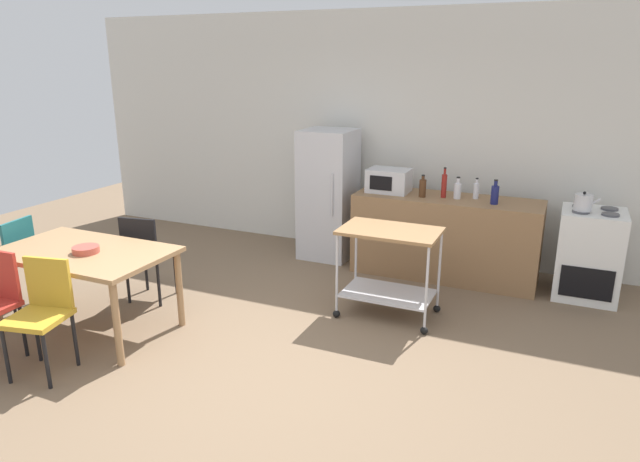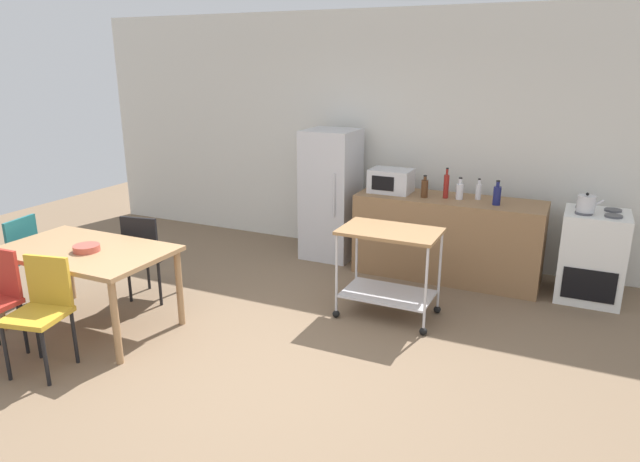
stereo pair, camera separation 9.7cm
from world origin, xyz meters
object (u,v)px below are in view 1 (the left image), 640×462
Objects in this scene: chair_black at (146,252)px; fruit_bowl at (86,250)px; bottle_sesame_oil at (476,190)px; dining_table at (84,259)px; stove_oven at (589,254)px; bottle_sparkling_water at (423,188)px; bottle_soy_sauce at (495,194)px; chair_teal at (12,257)px; bottle_olive_oil at (457,190)px; refrigerator at (328,194)px; chair_mustard at (42,309)px; microwave at (389,180)px; kettle at (583,202)px; kitchen_cart at (389,258)px; bottle_hot_sauce at (444,185)px.

chair_black is 3.99× the size of fruit_bowl.
dining_table is at bearing -137.06° from bottle_sesame_oil.
bottle_sparkling_water is (-1.71, -0.10, 0.55)m from stove_oven.
bottle_soy_sauce is (0.76, -0.01, 0.00)m from bottle_sparkling_water.
bottle_olive_oil is at bearing 115.06° from chair_teal.
chair_teal is (-1.09, -0.64, 0.00)m from chair_black.
refrigerator is (-2.90, 0.08, 0.32)m from stove_oven.
bottle_sesame_oil is at bearing 39.68° from chair_mustard.
bottle_olive_oil is (0.36, 0.08, -0.01)m from bottle_sparkling_water.
dining_table is at bearing -126.43° from microwave.
chair_black is at bearing -144.39° from bottle_olive_oil.
chair_mustard is (0.23, -0.67, -0.15)m from dining_table.
bottle_sesame_oil is at bearing 142.57° from bottle_soy_sauce.
chair_teal is 3.47× the size of bottle_soy_sauce.
chair_black is 1.00× the size of chair_teal.
fruit_bowl reaches higher than dining_table.
chair_mustard is 3.99× the size of fruit_bowl.
bottle_olive_oil is (2.47, 3.27, 0.47)m from chair_mustard.
bottle_sesame_oil is 0.94× the size of kettle.
chair_mustard is 3.51m from refrigerator.
chair_black reaches higher than kitchen_cart.
dining_table is 3.26× the size of microwave.
chair_mustard is 2.71× the size of bottle_hot_sauce.
bottle_sparkling_water is 0.74× the size of bottle_hot_sauce.
bottle_hot_sauce is 1.39× the size of bottle_olive_oil.
bottle_sparkling_water is (2.34, 2.53, 0.33)m from dining_table.
microwave is at bearing 177.48° from kettle.
microwave reaches higher than kitchen_cart.
dining_table is 5.86× the size of bottle_soy_sauce.
refrigerator is (1.10, 2.00, 0.26)m from chair_black.
stove_oven is at bearing 33.89° from fruit_bowl.
bottle_soy_sauce is (0.54, -0.08, -0.03)m from bottle_hot_sauce.
refrigerator is (1.15, 2.71, 0.10)m from dining_table.
chair_teal reaches higher than fruit_bowl.
bottle_hot_sauce is 1.37× the size of kettle.
microwave is 2.05× the size of bottle_sesame_oil.
chair_teal is at bearing -149.36° from bottle_soy_sauce.
bottle_sesame_oil is at bearing 67.64° from kitchen_cart.
chair_teal is 3.96× the size of bottle_sesame_oil.
bottle_hot_sauce is at bearing 171.82° from bottle_soy_sauce.
chair_teal is 0.97× the size of stove_oven.
chair_mustard is 0.97× the size of stove_oven.
dining_table is 1.69× the size of chair_mustard.
fruit_bowl is at bearing -111.32° from refrigerator.
refrigerator is 1.57m from bottle_olive_oil.
kettle reaches higher than dining_table.
dining_table is 3.46m from bottle_sparkling_water.
stove_oven is 2.13m from kitchen_cart.
bottle_sesame_oil is (0.54, 1.32, 0.42)m from kitchen_cart.
refrigerator reaches higher than bottle_sparkling_water.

